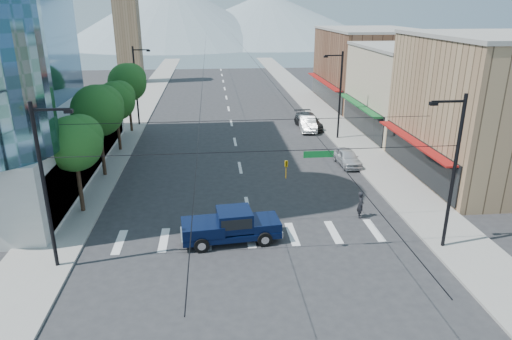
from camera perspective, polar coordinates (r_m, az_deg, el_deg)
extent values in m
plane|color=#28282B|center=(26.83, -0.03, -9.74)|extent=(160.00, 160.00, 0.00)
cube|color=gray|center=(65.30, -14.20, 7.64)|extent=(4.00, 120.00, 0.15)
cube|color=gray|center=(66.13, 7.03, 8.25)|extent=(4.00, 120.00, 0.15)
cube|color=#8C6B4C|center=(40.73, 27.87, 6.61)|extent=(12.00, 14.00, 11.00)
cube|color=tan|center=(52.93, 19.62, 9.23)|extent=(12.00, 14.00, 9.00)
cube|color=brown|center=(67.52, 14.01, 12.30)|extent=(12.00, 18.00, 10.00)
cube|color=#8C6B4C|center=(86.49, -15.74, 16.37)|extent=(4.00, 4.00, 18.00)
cone|color=gray|center=(173.69, -10.39, 18.85)|extent=(80.00, 80.00, 22.00)
cone|color=gray|center=(184.60, 1.38, 18.57)|extent=(90.00, 90.00, 18.00)
cylinder|color=black|center=(32.46, -21.22, -1.31)|extent=(0.28, 0.28, 4.55)
sphere|color=#194C19|center=(31.67, -21.80, 3.08)|extent=(3.64, 3.64, 3.64)
sphere|color=#194C19|center=(31.73, -21.06, 3.97)|extent=(2.86, 2.86, 2.86)
cylinder|color=black|center=(38.80, -18.71, 2.80)|extent=(0.28, 0.28, 5.11)
sphere|color=#194C19|center=(38.09, -19.20, 7.00)|extent=(4.09, 4.09, 4.09)
sphere|color=#194C19|center=(38.21, -18.58, 7.72)|extent=(3.21, 3.21, 3.21)
cylinder|color=black|center=(45.47, -16.84, 5.05)|extent=(0.28, 0.28, 4.55)
sphere|color=#194C19|center=(44.91, -17.17, 8.25)|extent=(3.64, 3.64, 3.64)
sphere|color=#194C19|center=(45.05, -16.65, 8.86)|extent=(2.86, 2.86, 2.86)
cylinder|color=black|center=(52.11, -15.49, 7.32)|extent=(0.28, 0.28, 5.11)
sphere|color=#194C19|center=(51.58, -15.79, 10.48)|extent=(4.09, 4.09, 4.09)
sphere|color=#194C19|center=(51.75, -15.34, 11.00)|extent=(3.21, 3.21, 3.21)
cylinder|color=black|center=(25.35, -24.89, -2.28)|extent=(0.20, 0.20, 9.00)
cylinder|color=black|center=(27.22, 23.46, -0.60)|extent=(0.20, 0.20, 9.00)
cylinder|color=black|center=(23.41, 0.21, 2.33)|extent=(21.60, 0.04, 0.04)
imported|color=gold|center=(23.94, 3.78, 0.04)|extent=(0.16, 0.20, 1.00)
cube|color=#0C6626|center=(24.01, 7.83, 1.97)|extent=(1.60, 0.06, 0.35)
cylinder|color=black|center=(54.59, -14.77, 10.02)|extent=(0.20, 0.20, 9.00)
cube|color=black|center=(53.95, -14.18, 14.36)|extent=(1.80, 0.12, 0.12)
cube|color=black|center=(53.85, -13.31, 14.31)|extent=(0.40, 0.25, 0.18)
cylinder|color=black|center=(47.87, 10.46, 9.02)|extent=(0.20, 0.20, 9.00)
cube|color=black|center=(47.05, 9.69, 13.94)|extent=(1.80, 0.12, 0.12)
cube|color=black|center=(46.86, 8.71, 13.84)|extent=(0.40, 0.25, 0.18)
cube|color=black|center=(27.36, -3.14, -7.77)|extent=(5.94, 2.64, 0.37)
cube|color=black|center=(27.49, 1.09, -6.62)|extent=(1.86, 2.14, 0.58)
cube|color=black|center=(27.01, -2.73, -6.15)|extent=(2.17, 2.12, 1.15)
cube|color=black|center=(26.96, -2.73, -5.95)|extent=(1.96, 2.13, 0.63)
cube|color=black|center=(27.00, -6.71, -7.16)|extent=(2.60, 2.32, 0.68)
cube|color=silver|center=(27.85, 2.79, -7.24)|extent=(0.32, 1.99, 0.37)
cube|color=silver|center=(27.17, -9.23, -8.22)|extent=(0.32, 1.99, 0.31)
cylinder|color=black|center=(26.84, 1.10, -8.65)|extent=(0.91, 0.40, 0.88)
cylinder|color=black|center=(28.57, 0.25, -6.78)|extent=(0.91, 0.40, 0.88)
cylinder|color=black|center=(26.40, -6.82, -9.33)|extent=(0.91, 0.40, 0.88)
cylinder|color=black|center=(28.15, -7.15, -7.38)|extent=(0.91, 0.40, 0.88)
imported|color=black|center=(30.88, 12.95, -4.24)|extent=(0.55, 0.73, 1.80)
imported|color=silver|center=(40.77, 11.31, 1.56)|extent=(1.95, 4.28, 1.42)
imported|color=white|center=(51.64, 6.46, 5.80)|extent=(2.11, 4.96, 1.59)
imported|color=#2A2B2D|center=(52.71, 6.54, 6.11)|extent=(2.64, 5.77, 1.64)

